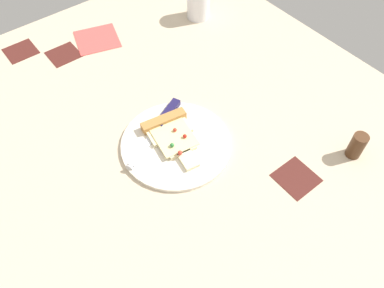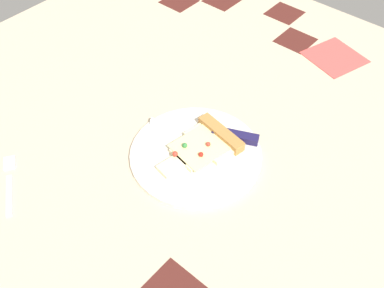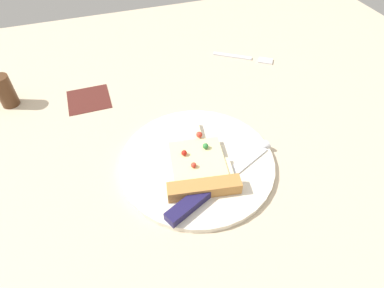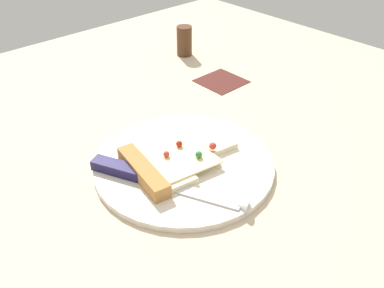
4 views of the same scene
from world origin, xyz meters
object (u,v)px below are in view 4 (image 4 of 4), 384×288
(plate, at_px, (184,164))
(knife, at_px, (151,179))
(pizza_slice, at_px, (169,163))
(pepper_shaker, at_px, (184,41))

(plate, bearing_deg, knife, 3.64)
(plate, height_order, pizza_slice, pizza_slice)
(pizza_slice, distance_m, knife, 0.04)
(plate, relative_size, pizza_slice, 1.50)
(pizza_slice, bearing_deg, knife, -68.76)
(pizza_slice, relative_size, pepper_shaker, 2.64)
(knife, bearing_deg, pepper_shaker, -162.26)
(knife, xyz_separation_m, pepper_shaker, (-0.36, -0.33, 0.02))
(pizza_slice, distance_m, pepper_shaker, 0.45)
(pepper_shaker, bearing_deg, pizza_slice, 45.45)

